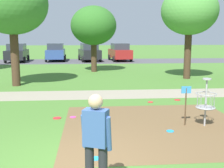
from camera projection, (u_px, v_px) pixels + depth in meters
name	position (u px, v px, depth m)	size (l,w,h in m)	color
dirt_tee_pad	(155.00, 126.00, 8.18)	(5.21, 4.91, 0.01)	brown
disc_golf_basket	(204.00, 100.00, 8.11)	(0.98, 0.58, 1.39)	#9E9EA3
player_foreground_watching	(96.00, 142.00, 4.31)	(0.50, 0.45, 1.71)	#232328
frisbee_by_tee	(177.00, 100.00, 11.55)	(0.24, 0.24, 0.02)	red
frisbee_mid_grass	(73.00, 117.00, 9.08)	(0.20, 0.20, 0.02)	#E53D99
frisbee_far_left	(96.00, 158.00, 6.00)	(0.20, 0.20, 0.02)	#1E93DB
frisbee_far_right	(170.00, 131.00, 7.74)	(0.21, 0.21, 0.02)	#1E93DB
frisbee_scattered_a	(57.00, 118.00, 8.98)	(0.26, 0.26, 0.02)	red
frisbee_scattered_b	(150.00, 102.00, 11.16)	(0.21, 0.21, 0.02)	red
tree_mid_left	(12.00, 5.00, 14.26)	(3.58, 3.58, 5.68)	#422D1E
tree_mid_center	(189.00, 11.00, 16.82)	(3.35, 3.35, 5.47)	#422D1E
tree_mid_right	(94.00, 26.00, 20.39)	(3.27, 3.27, 4.71)	#422D1E
parking_lot_strip	(85.00, 61.00, 29.66)	(36.00, 6.00, 0.01)	#4C4C51
parked_car_leftmost	(17.00, 53.00, 28.83)	(2.16, 4.30, 1.84)	black
parked_car_center_left	(56.00, 52.00, 29.91)	(2.10, 4.27, 1.84)	#2D4784
parked_car_center_right	(89.00, 52.00, 29.80)	(2.47, 4.43, 1.84)	black
parked_car_rightmost	(120.00, 52.00, 30.11)	(2.30, 4.37, 1.84)	maroon
gravel_path	(81.00, 95.00, 12.60)	(40.00, 2.00, 0.00)	gray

